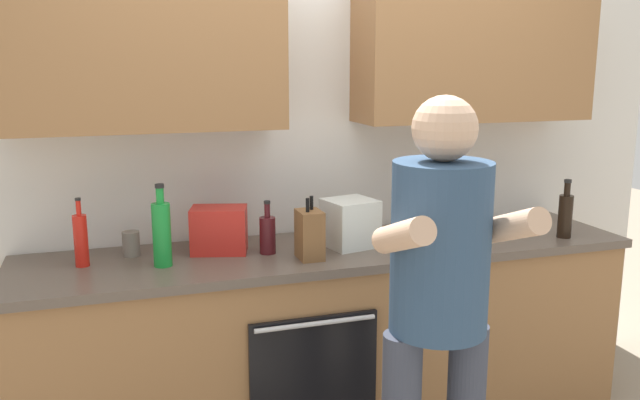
{
  "coord_description": "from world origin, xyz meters",
  "views": [
    {
      "loc": [
        -0.98,
        -2.81,
        1.75
      ],
      "look_at": [
        -0.09,
        -0.1,
        1.15
      ],
      "focal_mm": 37.48,
      "sensor_mm": 36.0,
      "label": 1
    }
  ],
  "objects_px": {
    "cup_stoneware": "(131,244)",
    "knife_block": "(310,234)",
    "bottle_juice": "(418,229)",
    "person_standing": "(439,291)",
    "grocery_bag_crisps": "(219,230)",
    "cup_coffee": "(429,235)",
    "bottle_vinegar": "(457,208)",
    "bottle_soda": "(162,233)",
    "bottle_soy": "(565,214)",
    "bottle_hotsauce": "(81,239)",
    "bottle_syrup": "(455,219)",
    "grocery_bag_produce": "(350,223)",
    "bottle_wine": "(268,234)"
  },
  "relations": [
    {
      "from": "cup_stoneware",
      "to": "knife_block",
      "type": "xyz_separation_m",
      "value": [
        0.74,
        -0.28,
        0.05
      ]
    },
    {
      "from": "bottle_juice",
      "to": "cup_stoneware",
      "type": "height_order",
      "value": "bottle_juice"
    },
    {
      "from": "person_standing",
      "to": "grocery_bag_crisps",
      "type": "height_order",
      "value": "person_standing"
    },
    {
      "from": "cup_coffee",
      "to": "grocery_bag_crisps",
      "type": "relative_size",
      "value": 0.39
    },
    {
      "from": "bottle_vinegar",
      "to": "bottle_soda",
      "type": "bearing_deg",
      "value": -176.95
    },
    {
      "from": "knife_block",
      "to": "bottle_soda",
      "type": "bearing_deg",
      "value": 171.9
    },
    {
      "from": "bottle_soy",
      "to": "grocery_bag_crisps",
      "type": "relative_size",
      "value": 1.17
    },
    {
      "from": "bottle_soda",
      "to": "bottle_juice",
      "type": "xyz_separation_m",
      "value": [
        1.11,
        -0.13,
        -0.04
      ]
    },
    {
      "from": "bottle_hotsauce",
      "to": "bottle_syrup",
      "type": "height_order",
      "value": "bottle_syrup"
    },
    {
      "from": "knife_block",
      "to": "bottle_syrup",
      "type": "bearing_deg",
      "value": -3.8
    },
    {
      "from": "bottle_soda",
      "to": "grocery_bag_produce",
      "type": "relative_size",
      "value": 1.59
    },
    {
      "from": "bottle_juice",
      "to": "bottle_wine",
      "type": "relative_size",
      "value": 1.05
    },
    {
      "from": "person_standing",
      "to": "bottle_wine",
      "type": "distance_m",
      "value": 0.94
    },
    {
      "from": "bottle_soda",
      "to": "bottle_juice",
      "type": "distance_m",
      "value": 1.12
    },
    {
      "from": "bottle_soda",
      "to": "grocery_bag_crisps",
      "type": "height_order",
      "value": "bottle_soda"
    },
    {
      "from": "bottle_juice",
      "to": "bottle_soy",
      "type": "bearing_deg",
      "value": -0.32
    },
    {
      "from": "bottle_vinegar",
      "to": "bottle_hotsauce",
      "type": "bearing_deg",
      "value": 179.14
    },
    {
      "from": "person_standing",
      "to": "bottle_hotsauce",
      "type": "xyz_separation_m",
      "value": [
        -1.19,
        0.91,
        0.05
      ]
    },
    {
      "from": "bottle_soy",
      "to": "bottle_wine",
      "type": "xyz_separation_m",
      "value": [
        -1.44,
        0.18,
        -0.03
      ]
    },
    {
      "from": "knife_block",
      "to": "grocery_bag_crisps",
      "type": "distance_m",
      "value": 0.42
    },
    {
      "from": "bottle_syrup",
      "to": "bottle_hotsauce",
      "type": "bearing_deg",
      "value": 171.75
    },
    {
      "from": "bottle_juice",
      "to": "bottle_vinegar",
      "type": "height_order",
      "value": "bottle_vinegar"
    },
    {
      "from": "bottle_syrup",
      "to": "knife_block",
      "type": "xyz_separation_m",
      "value": [
        -0.68,
        0.05,
        -0.03
      ]
    },
    {
      "from": "cup_stoneware",
      "to": "bottle_soy",
      "type": "bearing_deg",
      "value": -9.28
    },
    {
      "from": "bottle_hotsauce",
      "to": "bottle_syrup",
      "type": "xyz_separation_m",
      "value": [
        1.62,
        -0.24,
        0.02
      ]
    },
    {
      "from": "cup_coffee",
      "to": "bottle_hotsauce",
      "type": "bearing_deg",
      "value": 174.24
    },
    {
      "from": "grocery_bag_produce",
      "to": "grocery_bag_crisps",
      "type": "distance_m",
      "value": 0.6
    },
    {
      "from": "grocery_bag_crisps",
      "to": "knife_block",
      "type": "bearing_deg",
      "value": -31.44
    },
    {
      "from": "bottle_soy",
      "to": "bottle_syrup",
      "type": "distance_m",
      "value": 0.6
    },
    {
      "from": "person_standing",
      "to": "bottle_wine",
      "type": "height_order",
      "value": "person_standing"
    },
    {
      "from": "cup_stoneware",
      "to": "grocery_bag_crisps",
      "type": "relative_size",
      "value": 0.45
    },
    {
      "from": "cup_coffee",
      "to": "grocery_bag_produce",
      "type": "height_order",
      "value": "grocery_bag_produce"
    },
    {
      "from": "bottle_soy",
      "to": "knife_block",
      "type": "height_order",
      "value": "bottle_soy"
    },
    {
      "from": "bottle_soy",
      "to": "bottle_hotsauce",
      "type": "height_order",
      "value": "bottle_hotsauce"
    },
    {
      "from": "bottle_soda",
      "to": "knife_block",
      "type": "height_order",
      "value": "bottle_soda"
    },
    {
      "from": "bottle_wine",
      "to": "bottle_vinegar",
      "type": "bearing_deg",
      "value": 2.08
    },
    {
      "from": "bottle_hotsauce",
      "to": "cup_stoneware",
      "type": "bearing_deg",
      "value": 24.41
    },
    {
      "from": "grocery_bag_produce",
      "to": "cup_stoneware",
      "type": "bearing_deg",
      "value": 171.3
    },
    {
      "from": "bottle_wine",
      "to": "knife_block",
      "type": "height_order",
      "value": "knife_block"
    },
    {
      "from": "bottle_juice",
      "to": "grocery_bag_produce",
      "type": "bearing_deg",
      "value": 145.67
    },
    {
      "from": "bottle_juice",
      "to": "cup_stoneware",
      "type": "bearing_deg",
      "value": 165.19
    },
    {
      "from": "bottle_hotsauce",
      "to": "bottle_vinegar",
      "type": "relative_size",
      "value": 0.86
    },
    {
      "from": "grocery_bag_produce",
      "to": "person_standing",
      "type": "bearing_deg",
      "value": -89.26
    },
    {
      "from": "bottle_soy",
      "to": "cup_coffee",
      "type": "distance_m",
      "value": 0.7
    },
    {
      "from": "cup_stoneware",
      "to": "grocery_bag_crisps",
      "type": "bearing_deg",
      "value": -9.57
    },
    {
      "from": "bottle_juice",
      "to": "bottle_syrup",
      "type": "xyz_separation_m",
      "value": [
        0.19,
        -0.0,
        0.04
      ]
    },
    {
      "from": "grocery_bag_crisps",
      "to": "cup_stoneware",
      "type": "bearing_deg",
      "value": 170.43
    },
    {
      "from": "bottle_hotsauce",
      "to": "bottle_vinegar",
      "type": "height_order",
      "value": "bottle_vinegar"
    },
    {
      "from": "bottle_hotsauce",
      "to": "grocery_bag_crisps",
      "type": "bearing_deg",
      "value": 2.77
    },
    {
      "from": "grocery_bag_produce",
      "to": "bottle_wine",
      "type": "bearing_deg",
      "value": -179.35
    }
  ]
}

